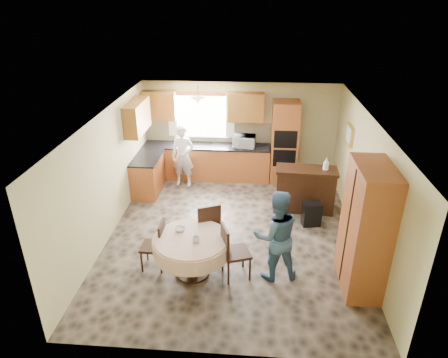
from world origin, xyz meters
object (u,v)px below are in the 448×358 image
chair_back (208,225)px  person_sink (183,156)px  dining_table (192,246)px  chair_right (231,249)px  oven_tower (284,142)px  person_dining (276,236)px  sideboard (305,191)px  cupboard (366,229)px  chair_left (157,243)px

chair_back → person_sink: (-0.95, 2.84, 0.20)m
dining_table → chair_right: (0.69, -0.02, -0.02)m
oven_tower → chair_right: 4.19m
dining_table → oven_tower: bearing=65.9°
chair_right → person_dining: (0.74, 0.08, 0.26)m
sideboard → chair_back: bearing=-134.8°
dining_table → chair_back: chair_back is taller
oven_tower → person_sink: 2.59m
cupboard → sideboard: bearing=104.7°
chair_left → dining_table: bearing=78.9°
oven_tower → cupboard: bearing=-75.1°
cupboard → person_dining: (-1.42, 0.10, -0.27)m
person_sink → person_dining: (2.19, -3.47, 0.04)m
cupboard → chair_back: size_ratio=2.08×
chair_right → chair_back: bearing=14.8°
oven_tower → chair_right: oven_tower is taller
oven_tower → chair_left: bearing=-122.3°
sideboard → person_dining: person_dining is taller
chair_right → cupboard: bearing=-110.3°
oven_tower → cupboard: 4.17m
oven_tower → chair_left: (-2.43, -3.85, -0.54)m
dining_table → person_dining: 1.46m
person_sink → person_dining: size_ratio=0.95×
chair_back → person_dining: (1.23, -0.63, 0.25)m
chair_back → person_sink: person_sink is taller
chair_left → chair_back: 1.01m
sideboard → chair_left: size_ratio=1.42×
chair_left → chair_back: chair_back is taller
oven_tower → chair_left: 4.59m
oven_tower → chair_back: 3.70m
oven_tower → person_sink: size_ratio=1.35×
chair_back → person_dining: person_dining is taller
chair_left → person_sink: bearing=-176.8°
sideboard → chair_back: size_ratio=1.27×
sideboard → dining_table: sideboard is taller
sideboard → cupboard: cupboard is taller
cupboard → dining_table: cupboard is taller
dining_table → sideboard: bearing=48.4°
person_sink → person_dining: bearing=-54.0°
person_sink → cupboard: bearing=-40.9°
oven_tower → person_dining: size_ratio=1.28×
oven_tower → dining_table: size_ratio=1.59×
person_dining → chair_right: bearing=-6.0°
oven_tower → cupboard: cupboard is taller
sideboard → cupboard: (0.66, -2.51, 0.62)m
oven_tower → person_sink: oven_tower is taller
chair_left → chair_right: (1.34, -0.16, 0.05)m
oven_tower → dining_table: bearing=-114.1°
dining_table → chair_right: chair_right is taller
oven_tower → person_sink: bearing=-169.7°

